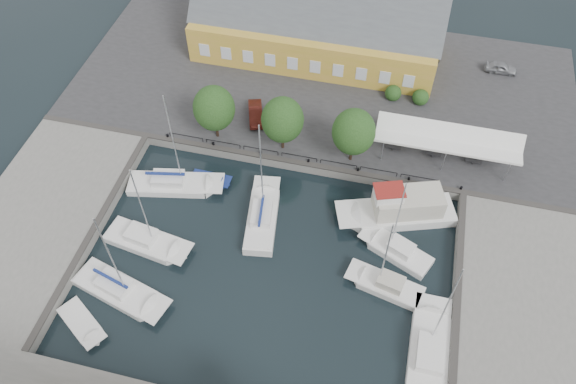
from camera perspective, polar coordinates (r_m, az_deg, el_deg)
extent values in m
plane|color=black|center=(50.97, -1.60, -6.17)|extent=(140.00, 140.00, 0.00)
cube|color=#2D2D30|center=(65.60, 3.56, 10.74)|extent=(56.00, 26.00, 1.00)
cube|color=slate|center=(57.30, -23.98, -2.65)|extent=(12.00, 24.00, 1.00)
cube|color=slate|center=(50.91, 23.07, -12.13)|extent=(12.00, 24.00, 1.00)
cube|color=#383533|center=(56.22, 1.03, 3.03)|extent=(56.00, 0.60, 0.12)
cube|color=#383533|center=(54.12, -19.16, -3.54)|extent=(0.60, 24.00, 0.12)
cube|color=#383533|center=(49.15, 16.81, -10.91)|extent=(0.60, 24.00, 0.12)
cylinder|color=black|center=(59.89, -12.13, 5.60)|extent=(0.24, 0.24, 0.40)
cylinder|color=black|center=(58.25, -7.59, 4.86)|extent=(0.24, 0.24, 0.40)
cylinder|color=black|center=(57.01, -2.83, 4.04)|extent=(0.24, 0.24, 0.40)
cylinder|color=black|center=(56.18, 2.10, 3.17)|extent=(0.24, 0.24, 0.40)
cylinder|color=black|center=(55.79, 7.12, 2.25)|extent=(0.24, 0.24, 0.40)
cylinder|color=black|center=(55.85, 12.17, 1.31)|extent=(0.24, 0.24, 0.40)
cylinder|color=black|center=(56.35, 17.17, 0.37)|extent=(0.24, 0.24, 0.40)
cube|color=gold|center=(68.07, 2.82, 15.41)|extent=(28.00, 10.00, 4.50)
cube|color=#474C51|center=(66.09, 2.94, 17.88)|extent=(28.56, 7.60, 7.60)
cube|color=gold|center=(75.23, -4.09, 18.72)|extent=(6.00, 6.00, 3.50)
cube|color=white|center=(57.00, 15.96, 5.28)|extent=(14.00, 4.00, 0.25)
cylinder|color=silver|center=(56.34, 9.58, 4.21)|extent=(0.10, 0.10, 2.70)
cylinder|color=silver|center=(58.91, 10.04, 6.68)|extent=(0.10, 0.10, 2.70)
cylinder|color=silver|center=(56.68, 15.56, 3.07)|extent=(0.10, 0.10, 2.70)
cylinder|color=silver|center=(59.22, 15.78, 5.58)|extent=(0.10, 0.10, 2.70)
cylinder|color=silver|center=(57.64, 21.40, 1.93)|extent=(0.10, 0.10, 2.70)
cylinder|color=silver|center=(60.14, 21.38, 4.45)|extent=(0.10, 0.10, 2.70)
cylinder|color=black|center=(58.56, -7.24, 6.40)|extent=(0.30, 0.30, 2.10)
ellipsoid|color=#1F3F16|center=(56.62, -7.53, 8.44)|extent=(4.20, 4.20, 4.83)
cylinder|color=black|center=(56.94, -0.54, 5.29)|extent=(0.30, 0.30, 2.10)
ellipsoid|color=#1F3F16|center=(54.94, -0.56, 7.35)|extent=(4.20, 4.20, 4.83)
cylinder|color=black|center=(56.15, 6.43, 4.05)|extent=(0.30, 0.30, 2.10)
ellipsoid|color=#1F3F16|center=(54.13, 6.69, 6.10)|extent=(4.20, 4.20, 4.83)
imported|color=#9A9CA1|center=(70.60, 20.83, 11.72)|extent=(3.64, 1.49, 1.24)
imported|color=#531913|center=(60.39, -3.31, 7.96)|extent=(2.61, 4.29, 1.33)
cube|color=white|center=(52.65, -2.66, -3.20)|extent=(3.70, 7.41, 1.50)
cube|color=white|center=(52.54, -2.58, -1.92)|extent=(3.80, 8.80, 0.08)
cube|color=white|center=(51.75, -2.69, -2.24)|extent=(2.21, 3.08, 0.90)
cylinder|color=silver|center=(48.78, -2.73, 2.32)|extent=(0.12, 0.12, 10.64)
cube|color=navy|center=(51.05, -2.74, -1.89)|extent=(0.75, 3.54, 0.22)
cube|color=white|center=(54.35, 11.77, -2.35)|extent=(9.65, 6.15, 1.80)
cube|color=white|center=(53.33, 10.76, -1.84)|extent=(11.32, 6.61, 0.08)
cube|color=beige|center=(52.79, 12.12, -1.05)|extent=(6.81, 4.75, 2.20)
cube|color=white|center=(51.20, 10.18, -0.26)|extent=(2.96, 2.57, 1.20)
cube|color=maroon|center=(50.70, 10.29, 0.19)|extent=(3.20, 2.74, 0.10)
cube|color=white|center=(51.73, 11.34, -6.32)|extent=(6.01, 4.42, 1.30)
cube|color=white|center=(51.29, 10.80, -5.52)|extent=(6.98, 4.79, 0.08)
cube|color=white|center=(50.81, 11.40, -5.54)|extent=(2.68, 2.36, 0.90)
cylinder|color=silver|center=(47.92, 11.12, -2.43)|extent=(0.12, 0.12, 8.66)
cube|color=white|center=(49.75, 10.36, -9.70)|extent=(5.84, 3.43, 1.30)
cube|color=white|center=(49.20, 9.72, -9.02)|extent=(6.89, 3.59, 0.08)
cube|color=beige|center=(48.77, 10.40, -8.98)|extent=(2.48, 2.00, 0.90)
cylinder|color=silver|center=(45.80, 9.91, -6.29)|extent=(0.12, 0.12, 8.21)
cube|color=white|center=(47.47, 13.97, -16.39)|extent=(3.08, 7.75, 1.30)
cube|color=white|center=(47.26, 14.23, -15.00)|extent=(2.96, 9.29, 0.08)
cube|color=white|center=(46.51, 14.26, -15.62)|extent=(2.09, 3.10, 0.90)
cylinder|color=silver|center=(42.83, 15.69, -11.33)|extent=(0.12, 0.12, 10.82)
cube|color=white|center=(56.74, -12.07, 0.58)|extent=(8.04, 4.21, 1.30)
cube|color=white|center=(56.01, -11.23, 1.00)|extent=(9.52, 4.41, 0.08)
cube|color=white|center=(55.84, -12.07, 1.32)|extent=(3.37, 2.44, 0.90)
cylinder|color=silver|center=(51.84, -11.54, 4.91)|extent=(0.12, 0.12, 11.15)
cube|color=navy|center=(55.32, -12.39, 1.83)|extent=(3.79, 0.97, 0.22)
cube|color=white|center=(53.24, -14.58, -4.92)|extent=(7.01, 3.70, 1.30)
cube|color=white|center=(52.32, -13.96, -4.80)|extent=(8.31, 3.80, 0.08)
cube|color=white|center=(52.24, -14.67, -4.27)|extent=(2.92, 2.23, 0.90)
cylinder|color=silver|center=(48.23, -14.56, -1.70)|extent=(0.12, 0.12, 9.90)
cube|color=white|center=(51.14, -17.10, -9.47)|extent=(7.71, 4.58, 1.30)
cube|color=white|center=(50.13, -16.49, -9.56)|extent=(9.08, 4.85, 0.08)
cube|color=white|center=(50.10, -17.24, -8.91)|extent=(3.29, 2.58, 0.90)
cylinder|color=silver|center=(45.51, -17.45, -6.57)|extent=(0.12, 0.12, 10.65)
cube|color=navy|center=(49.56, -17.60, -8.38)|extent=(3.55, 1.16, 0.22)
cube|color=white|center=(50.60, -20.36, -12.22)|extent=(4.49, 3.86, 0.90)
cube|color=white|center=(49.91, -20.22, -12.37)|extent=(5.13, 4.25, 0.08)
cube|color=navy|center=(56.54, -8.16, 1.16)|extent=(3.32, 1.71, 0.80)
cube|color=navy|center=(56.08, -7.82, 1.37)|extent=(3.98, 1.66, 0.08)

